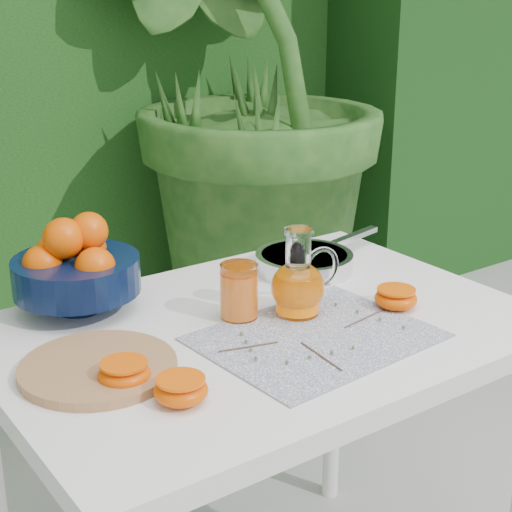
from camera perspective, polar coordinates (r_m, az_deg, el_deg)
potted_plant_right at (r=2.94m, az=-1.99°, el=13.25°), size 2.92×2.92×2.08m
white_table at (r=1.51m, az=0.44°, el=-7.78°), size 1.00×0.70×0.75m
placemat at (r=1.43m, az=4.37°, el=-5.90°), size 0.42×0.34×0.00m
cutting_board at (r=1.33m, az=-11.41°, el=-7.97°), size 0.28×0.28×0.02m
fruit_bowl at (r=1.55m, az=-13.03°, el=-0.78°), size 0.30×0.30×0.19m
juice_pitcher at (r=1.50m, az=3.12°, el=-2.08°), size 0.15×0.11×0.17m
juice_tumbler at (r=1.48m, az=-1.24°, el=-2.64°), size 0.08×0.08×0.11m
saute_pan at (r=1.74m, az=3.59°, el=-0.34°), size 0.40×0.26×0.04m
orange_halves at (r=1.34m, az=-0.71°, el=-6.79°), size 0.68×0.20×0.04m
thyme_sprigs at (r=1.41m, az=4.44°, el=-5.91°), size 0.39×0.22×0.01m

